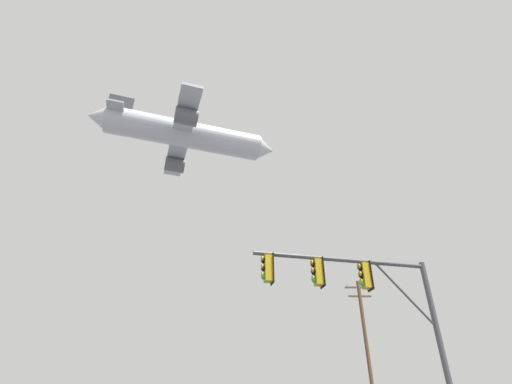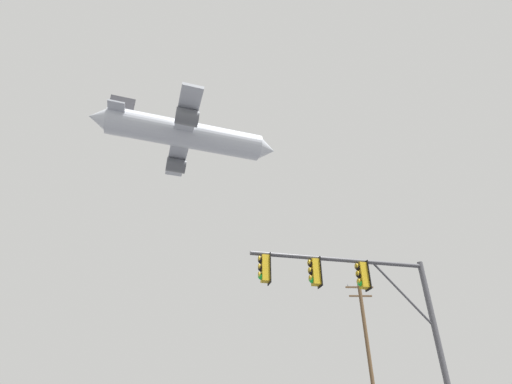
{
  "view_description": "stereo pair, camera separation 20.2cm",
  "coord_description": "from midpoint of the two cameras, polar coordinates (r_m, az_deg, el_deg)",
  "views": [
    {
      "loc": [
        -0.7,
        -6.28,
        1.77
      ],
      "look_at": [
        -0.07,
        18.01,
        15.97
      ],
      "focal_mm": 26.45,
      "sensor_mm": 36.0,
      "label": 1
    },
    {
      "loc": [
        -0.5,
        -6.28,
        1.77
      ],
      "look_at": [
        -0.07,
        18.01,
        15.97
      ],
      "focal_mm": 26.45,
      "sensor_mm": 36.0,
      "label": 2
    }
  ],
  "objects": [
    {
      "name": "airplane",
      "position": [
        52.77,
        -10.74,
        8.5
      ],
      "size": [
        25.13,
        19.41,
        6.92
      ],
      "color": "#B7BCC6"
    },
    {
      "name": "utility_pole",
      "position": [
        31.19,
        16.27,
        -21.9
      ],
      "size": [
        2.2,
        0.28,
        10.86
      ],
      "color": "brown",
      "rests_on": "ground"
    },
    {
      "name": "signal_pole_near",
      "position": [
        13.97,
        15.86,
        -15.26
      ],
      "size": [
        6.49,
        1.46,
        6.62
      ],
      "color": "#4C4C51",
      "rests_on": "ground"
    }
  ]
}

